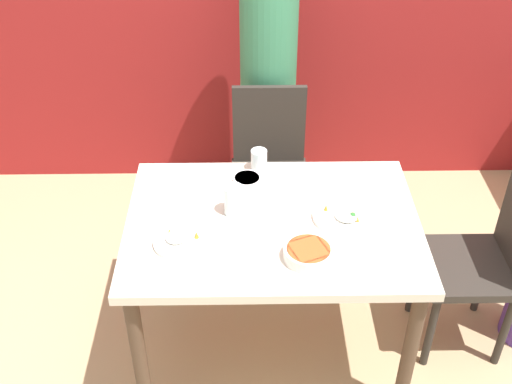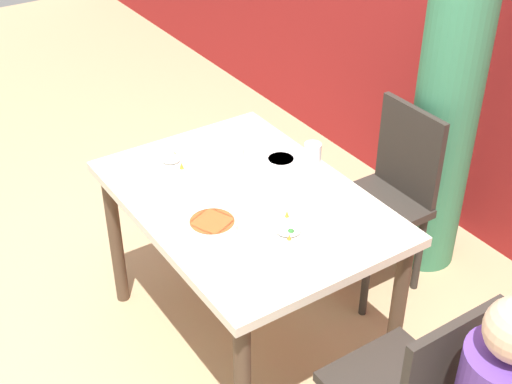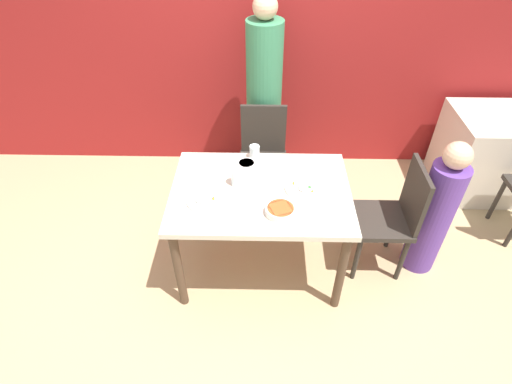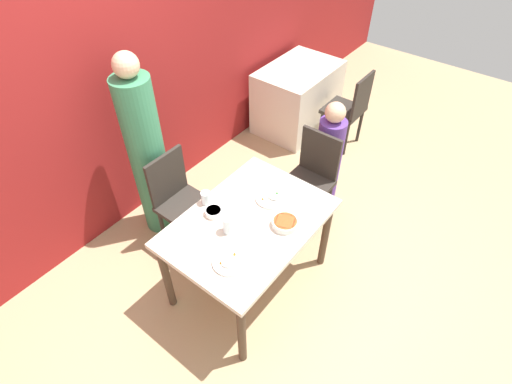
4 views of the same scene
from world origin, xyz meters
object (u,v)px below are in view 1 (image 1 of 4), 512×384
bowl_curry (308,253)px  chair_child_spot (485,258)px  chair_adult_spot (269,167)px  glass_water_tall (259,160)px  plate_rice_adult (343,216)px  person_adult (268,87)px

bowl_curry → chair_child_spot: bearing=18.2°
chair_adult_spot → glass_water_tall: chair_adult_spot is taller
chair_adult_spot → glass_water_tall: (-0.06, -0.40, 0.31)m
bowl_curry → glass_water_tall: bearing=106.4°
bowl_curry → glass_water_tall: (-0.17, 0.59, 0.02)m
chair_adult_spot → glass_water_tall: size_ratio=8.93×
plate_rice_adult → glass_water_tall: size_ratio=2.35×
chair_adult_spot → chair_child_spot: 1.17m
bowl_curry → glass_water_tall: size_ratio=1.86×
chair_child_spot → glass_water_tall: chair_child_spot is taller
bowl_curry → plate_rice_adult: bearing=55.4°
chair_child_spot → bowl_curry: 0.90m
chair_child_spot → person_adult: person_adult is taller
plate_rice_adult → glass_water_tall: bearing=132.9°
chair_child_spot → plate_rice_adult: (-0.65, -0.04, 0.27)m
chair_adult_spot → plate_rice_adult: chair_adult_spot is taller
chair_adult_spot → bowl_curry: chair_adult_spot is taller
plate_rice_adult → chair_child_spot: bearing=3.1°
chair_adult_spot → person_adult: bearing=90.0°
person_adult → glass_water_tall: person_adult is taller
person_adult → plate_rice_adult: size_ratio=7.11×
chair_child_spot → glass_water_tall: (-0.98, 0.32, 0.31)m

